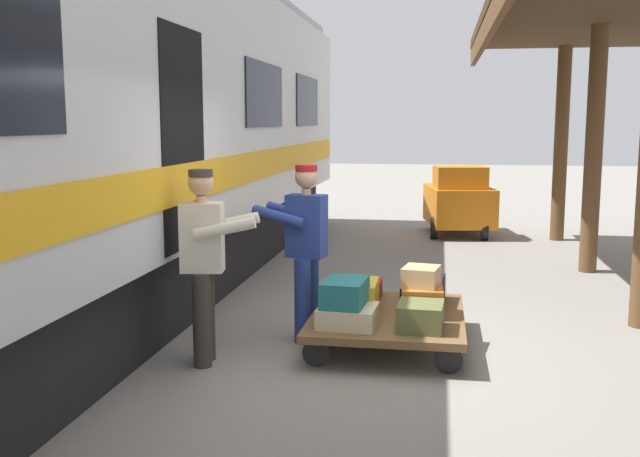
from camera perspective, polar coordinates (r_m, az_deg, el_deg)
name	(u,v)px	position (r m, az deg, el deg)	size (l,w,h in m)	color
ground_plane	(385,356)	(6.74, 5.08, -9.90)	(60.00, 60.00, 0.00)	gray
train_car	(31,126)	(7.43, -21.64, 7.42)	(3.02, 17.89, 4.00)	silver
luggage_cart	(388,318)	(6.99, 5.30, -6.95)	(1.42, 1.76, 0.31)	brown
suitcase_red_plastic	(360,291)	(7.45, 3.13, -4.90)	(0.41, 0.55, 0.18)	#AD231E
suitcase_olive_duffel	(420,316)	(6.47, 7.85, -6.79)	(0.39, 0.45, 0.23)	brown
suitcase_orange_carryall	(422,301)	(6.93, 7.96, -5.60)	(0.38, 0.45, 0.27)	#CC6B23
suitcase_black_hardshell	(423,290)	(7.40, 8.06, -4.76)	(0.39, 0.52, 0.25)	black
suitcase_cream_canvas	(348,316)	(6.52, 2.19, -6.84)	(0.50, 0.48, 0.18)	beige
suitcase_yellow_case	(354,297)	(6.97, 2.69, -5.33)	(0.43, 0.55, 0.30)	gold
suitcase_tan_vintage	(421,276)	(6.91, 7.90, -3.73)	(0.32, 0.36, 0.18)	tan
suitcase_teal_softside	(345,292)	(6.51, 1.94, -5.01)	(0.36, 0.52, 0.23)	#1E666B
porter_in_overalls	(305,246)	(6.99, -1.21, -1.37)	(0.72, 0.52, 1.70)	navy
porter_by_door	(205,260)	(6.39, -8.98, -2.41)	(0.70, 0.49, 1.70)	#332D28
baggage_tug	(459,202)	(13.82, 10.80, 2.08)	(1.36, 1.86, 1.30)	orange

